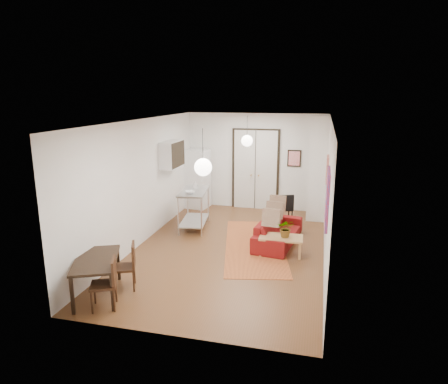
% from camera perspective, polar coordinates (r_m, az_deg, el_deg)
% --- Properties ---
extents(floor, '(7.00, 7.00, 0.00)m').
position_cam_1_polar(floor, '(9.24, 0.79, -8.10)').
color(floor, brown).
rests_on(floor, ground).
extents(ceiling, '(4.20, 7.00, 0.02)m').
position_cam_1_polar(ceiling, '(8.58, 0.86, 10.16)').
color(ceiling, white).
rests_on(ceiling, wall_back).
extents(wall_back, '(4.20, 0.02, 2.90)m').
position_cam_1_polar(wall_back, '(12.17, 4.56, 4.34)').
color(wall_back, silver).
rests_on(wall_back, floor).
extents(wall_front, '(4.20, 0.02, 2.90)m').
position_cam_1_polar(wall_front, '(5.59, -7.38, -7.27)').
color(wall_front, silver).
rests_on(wall_front, floor).
extents(wall_left, '(0.02, 7.00, 2.90)m').
position_cam_1_polar(wall_left, '(9.48, -11.64, 1.37)').
color(wall_left, silver).
rests_on(wall_left, floor).
extents(wall_right, '(0.02, 7.00, 2.90)m').
position_cam_1_polar(wall_right, '(8.59, 14.61, -0.09)').
color(wall_right, silver).
rests_on(wall_right, floor).
extents(double_doors, '(1.44, 0.06, 2.50)m').
position_cam_1_polar(double_doors, '(12.17, 4.50, 3.14)').
color(double_doors, silver).
rests_on(double_doors, wall_back).
extents(stub_partition, '(0.50, 0.10, 2.90)m').
position_cam_1_polar(stub_partition, '(11.08, 13.24, 3.07)').
color(stub_partition, silver).
rests_on(stub_partition, floor).
extents(wall_cabinet, '(0.35, 1.00, 0.70)m').
position_cam_1_polar(wall_cabinet, '(10.69, -7.45, 5.38)').
color(wall_cabinet, white).
rests_on(wall_cabinet, wall_left).
extents(painting_popart, '(0.05, 1.00, 1.00)m').
position_cam_1_polar(painting_popart, '(7.32, 14.56, -0.85)').
color(painting_popart, red).
rests_on(painting_popart, wall_right).
extents(painting_abstract, '(0.05, 0.50, 0.60)m').
position_cam_1_polar(painting_abstract, '(9.30, 14.55, 3.17)').
color(painting_abstract, '#F0DFC8').
rests_on(painting_abstract, wall_right).
extents(poster_back, '(0.40, 0.03, 0.50)m').
position_cam_1_polar(poster_back, '(11.99, 10.00, 4.75)').
color(poster_back, red).
rests_on(poster_back, wall_back).
extents(print_left, '(0.03, 0.44, 0.54)m').
position_cam_1_polar(print_left, '(11.19, -7.25, 6.03)').
color(print_left, brown).
rests_on(print_left, wall_left).
extents(pendant_back, '(0.30, 0.30, 0.80)m').
position_cam_1_polar(pendant_back, '(10.59, 3.30, 7.32)').
color(pendant_back, white).
rests_on(pendant_back, ceiling).
extents(pendant_front, '(0.30, 0.30, 0.80)m').
position_cam_1_polar(pendant_front, '(6.74, -3.01, 3.56)').
color(pendant_front, white).
rests_on(pendant_front, ceiling).
extents(kilim_rug, '(2.03, 3.75, 0.01)m').
position_cam_1_polar(kilim_rug, '(9.45, 4.38, -7.59)').
color(kilim_rug, '#C66831').
rests_on(kilim_rug, floor).
extents(sofa, '(2.06, 1.04, 0.58)m').
position_cam_1_polar(sofa, '(9.58, 7.75, -5.56)').
color(sofa, maroon).
rests_on(sofa, floor).
extents(coffee_table, '(0.95, 0.54, 0.42)m').
position_cam_1_polar(coffee_table, '(8.88, 8.15, -6.67)').
color(coffee_table, tan).
rests_on(coffee_table, floor).
extents(potted_plant, '(0.33, 0.37, 0.41)m').
position_cam_1_polar(potted_plant, '(8.79, 8.85, -5.13)').
color(potted_plant, '#36652D').
rests_on(potted_plant, coffee_table).
extents(kitchen_counter, '(0.84, 1.40, 1.02)m').
position_cam_1_polar(kitchen_counter, '(10.45, -4.32, -1.60)').
color(kitchen_counter, silver).
rests_on(kitchen_counter, floor).
extents(bowl, '(0.32, 0.32, 0.06)m').
position_cam_1_polar(bowl, '(10.09, -4.88, -0.01)').
color(bowl, silver).
rests_on(bowl, kitchen_counter).
extents(soap_bottle, '(0.13, 0.13, 0.21)m').
position_cam_1_polar(soap_bottle, '(10.59, -4.20, 1.10)').
color(soap_bottle, '#5086AE').
rests_on(soap_bottle, kitchen_counter).
extents(fridge, '(0.72, 0.72, 1.81)m').
position_cam_1_polar(fridge, '(12.34, -3.81, 1.90)').
color(fridge, white).
rests_on(fridge, floor).
extents(dining_table, '(1.15, 1.42, 0.69)m').
position_cam_1_polar(dining_table, '(7.34, -17.81, -9.63)').
color(dining_table, black).
rests_on(dining_table, floor).
extents(dining_chair_near, '(0.53, 0.63, 0.85)m').
position_cam_1_polar(dining_chair_near, '(7.57, -13.89, -9.60)').
color(dining_chair_near, '#3C2113').
rests_on(dining_chair_near, floor).
extents(dining_chair_far, '(0.53, 0.63, 0.85)m').
position_cam_1_polar(dining_chair_far, '(7.02, -16.56, -11.72)').
color(dining_chair_far, '#3C2113').
rests_on(dining_chair_far, floor).
extents(black_side_chair, '(0.49, 0.50, 0.84)m').
position_cam_1_polar(black_side_chair, '(11.05, 8.74, -1.88)').
color(black_side_chair, black).
rests_on(black_side_chair, floor).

